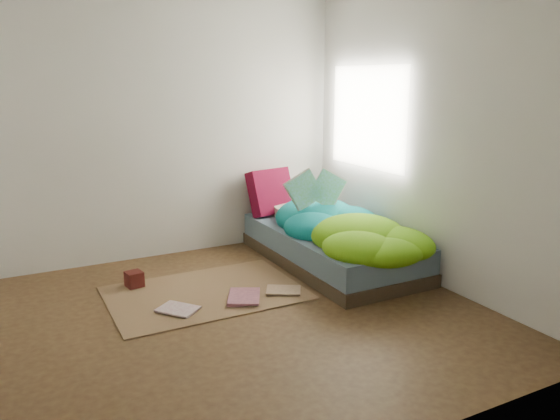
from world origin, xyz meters
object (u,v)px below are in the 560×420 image
object	(u,v)px
wooden_box	(134,279)
pillow_magenta	(271,192)
bed	(331,247)
floor_book_b	(228,297)
open_book	(316,179)
floor_book_a	(170,315)

from	to	relation	value
wooden_box	pillow_magenta	bearing A→B (deg)	20.07
bed	pillow_magenta	world-z (taller)	pillow_magenta
bed	floor_book_b	size ratio (longest dim) A/B	5.76
open_book	floor_book_b	size ratio (longest dim) A/B	1.45
wooden_box	floor_book_b	size ratio (longest dim) A/B	0.39
bed	open_book	distance (m)	0.68
bed	floor_book_b	xyz separation A→B (m)	(-1.25, -0.39, -0.14)
pillow_magenta	open_book	distance (m)	0.79
floor_book_a	wooden_box	bearing A→B (deg)	59.06
bed	floor_book_a	distance (m)	1.85
floor_book_a	floor_book_b	distance (m)	0.53
pillow_magenta	floor_book_a	bearing A→B (deg)	-150.55
wooden_box	floor_book_a	bearing A→B (deg)	-82.74
pillow_magenta	floor_book_a	size ratio (longest dim) A/B	1.63
floor_book_b	wooden_box	bearing A→B (deg)	161.12
bed	floor_book_a	world-z (taller)	bed
pillow_magenta	open_book	bearing A→B (deg)	-92.03
floor_book_b	floor_book_a	bearing A→B (deg)	-141.92
pillow_magenta	wooden_box	bearing A→B (deg)	-171.47
bed	open_book	size ratio (longest dim) A/B	3.97
bed	wooden_box	bearing A→B (deg)	172.53
open_book	floor_book_b	distance (m)	1.48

